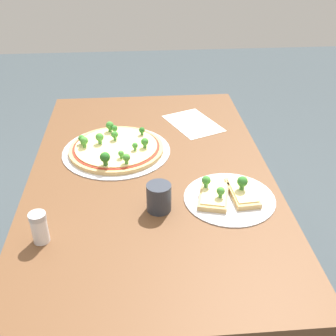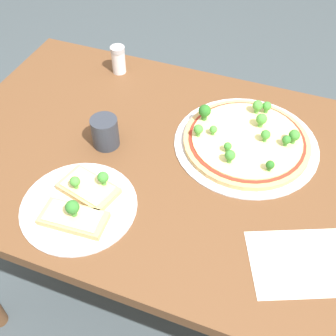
# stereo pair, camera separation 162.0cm
# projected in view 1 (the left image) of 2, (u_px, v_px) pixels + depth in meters

# --- Properties ---
(ground_plane) EXTENTS (8.00, 8.00, 0.00)m
(ground_plane) POSITION_uv_depth(u_px,v_px,m) (154.00, 320.00, 1.82)
(ground_plane) COLOR #3D474C
(dining_table) EXTENTS (1.30, 0.80, 0.76)m
(dining_table) POSITION_uv_depth(u_px,v_px,m) (151.00, 195.00, 1.47)
(dining_table) COLOR brown
(dining_table) RESTS_ON ground_plane
(pizza_tray_whole) EXTENTS (0.39, 0.39, 0.07)m
(pizza_tray_whole) POSITION_uv_depth(u_px,v_px,m) (116.00, 148.00, 1.52)
(pizza_tray_whole) COLOR silver
(pizza_tray_whole) RESTS_ON dining_table
(pizza_tray_slice) EXTENTS (0.28, 0.28, 0.07)m
(pizza_tray_slice) POSITION_uv_depth(u_px,v_px,m) (228.00, 195.00, 1.27)
(pizza_tray_slice) COLOR silver
(pizza_tray_slice) RESTS_ON dining_table
(drinking_cup) EXTENTS (0.07, 0.07, 0.08)m
(drinking_cup) POSITION_uv_depth(u_px,v_px,m) (159.00, 197.00, 1.21)
(drinking_cup) COLOR #2D333D
(drinking_cup) RESTS_ON dining_table
(condiment_shaker) EXTENTS (0.05, 0.05, 0.09)m
(condiment_shaker) POSITION_uv_depth(u_px,v_px,m) (39.00, 227.00, 1.09)
(condiment_shaker) COLOR silver
(condiment_shaker) RESTS_ON dining_table
(paper_menu) EXTENTS (0.29, 0.25, 0.00)m
(paper_menu) POSITION_uv_depth(u_px,v_px,m) (193.00, 123.00, 1.72)
(paper_menu) COLOR white
(paper_menu) RESTS_ON dining_table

